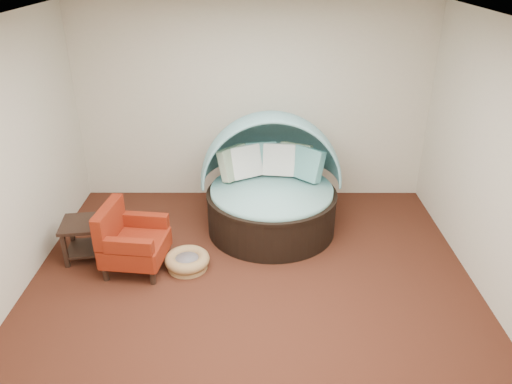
{
  "coord_description": "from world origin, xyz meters",
  "views": [
    {
      "loc": [
        0.06,
        -4.36,
        3.39
      ],
      "look_at": [
        0.05,
        0.6,
        0.95
      ],
      "focal_mm": 35.0,
      "sensor_mm": 36.0,
      "label": 1
    }
  ],
  "objects_px": {
    "pet_basket": "(187,261)",
    "red_armchair": "(130,241)",
    "canopy_daybed": "(271,177)",
    "side_table": "(85,235)"
  },
  "relations": [
    {
      "from": "pet_basket",
      "to": "red_armchair",
      "type": "xyz_separation_m",
      "value": [
        -0.64,
        0.01,
        0.27
      ]
    },
    {
      "from": "canopy_daybed",
      "to": "side_table",
      "type": "bearing_deg",
      "value": -163.36
    },
    {
      "from": "canopy_daybed",
      "to": "pet_basket",
      "type": "xyz_separation_m",
      "value": [
        -1.0,
        -1.0,
        -0.62
      ]
    },
    {
      "from": "canopy_daybed",
      "to": "red_armchair",
      "type": "distance_m",
      "value": 1.95
    },
    {
      "from": "red_armchair",
      "to": "pet_basket",
      "type": "bearing_deg",
      "value": 6.33
    },
    {
      "from": "canopy_daybed",
      "to": "red_armchair",
      "type": "bearing_deg",
      "value": -150.75
    },
    {
      "from": "pet_basket",
      "to": "side_table",
      "type": "distance_m",
      "value": 1.29
    },
    {
      "from": "pet_basket",
      "to": "side_table",
      "type": "bearing_deg",
      "value": 169.02
    },
    {
      "from": "pet_basket",
      "to": "side_table",
      "type": "relative_size",
      "value": 1.02
    },
    {
      "from": "canopy_daybed",
      "to": "side_table",
      "type": "height_order",
      "value": "canopy_daybed"
    }
  ]
}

